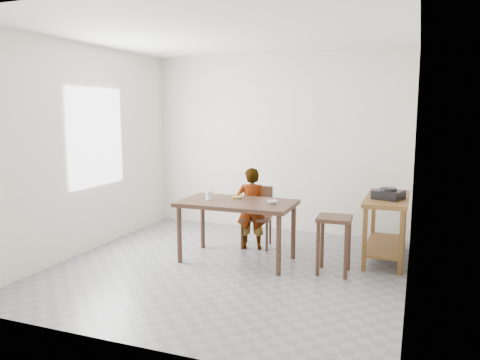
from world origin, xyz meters
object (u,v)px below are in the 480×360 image
at_px(dining_table, 237,231).
at_px(stool, 334,245).
at_px(prep_counter, 386,228).
at_px(child, 251,208).
at_px(dining_chair, 256,217).

height_order(dining_table, stool, dining_table).
height_order(prep_counter, child, child).
xyz_separation_m(prep_counter, dining_chair, (-1.69, -0.05, 0.01)).
bearing_deg(prep_counter, child, -174.77).
distance_m(dining_table, prep_counter, 1.86).
relative_size(dining_chair, stool, 1.23).
relative_size(dining_table, prep_counter, 1.17).
xyz_separation_m(child, dining_chair, (0.03, 0.11, -0.14)).
height_order(prep_counter, dining_chair, dining_chair).
bearing_deg(dining_chair, stool, -39.99).
bearing_deg(stool, prep_counter, 54.78).
relative_size(dining_table, dining_chair, 1.71).
xyz_separation_m(child, stool, (1.21, -0.58, -0.22)).
xyz_separation_m(dining_table, child, (-0.01, 0.54, 0.18)).
height_order(child, stool, child).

